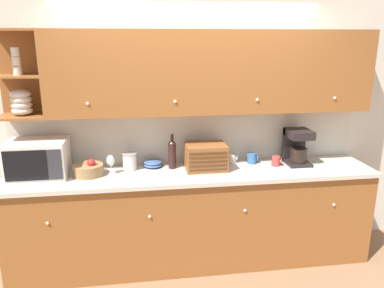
# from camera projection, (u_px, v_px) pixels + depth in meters

# --- Properties ---
(ground_plane) EXTENTS (24.00, 24.00, 0.00)m
(ground_plane) POSITION_uv_depth(u_px,v_px,m) (189.00, 244.00, 4.10)
(ground_plane) COLOR #896647
(wall_back) EXTENTS (5.85, 0.06, 2.60)m
(wall_back) POSITION_uv_depth(u_px,v_px,m) (189.00, 128.00, 3.78)
(wall_back) COLOR beige
(wall_back) RESTS_ON ground_plane
(counter_unit) EXTENTS (3.47, 0.63, 0.96)m
(counter_unit) POSITION_uv_depth(u_px,v_px,m) (193.00, 217.00, 3.68)
(counter_unit) COLOR #935628
(counter_unit) RESTS_ON ground_plane
(backsplash_panel) EXTENTS (3.45, 0.01, 0.54)m
(backsplash_panel) POSITION_uv_depth(u_px,v_px,m) (189.00, 136.00, 3.76)
(backsplash_panel) COLOR beige
(backsplash_panel) RESTS_ON counter_unit
(upper_cabinets) EXTENTS (3.45, 0.34, 0.76)m
(upper_cabinets) POSITION_uv_depth(u_px,v_px,m) (208.00, 72.00, 3.47)
(upper_cabinets) COLOR #935628
(upper_cabinets) RESTS_ON backsplash_panel
(microwave) EXTENTS (0.51, 0.38, 0.34)m
(microwave) POSITION_uv_depth(u_px,v_px,m) (38.00, 159.00, 3.37)
(microwave) COLOR silver
(microwave) RESTS_ON counter_unit
(fruit_basket) EXTENTS (0.27, 0.27, 0.16)m
(fruit_basket) POSITION_uv_depth(u_px,v_px,m) (88.00, 170.00, 3.43)
(fruit_basket) COLOR #937047
(fruit_basket) RESTS_ON counter_unit
(wine_glass) EXTENTS (0.07, 0.07, 0.18)m
(wine_glass) POSITION_uv_depth(u_px,v_px,m) (111.00, 161.00, 3.45)
(wine_glass) COLOR silver
(wine_glass) RESTS_ON counter_unit
(storage_canister) EXTENTS (0.14, 0.14, 0.16)m
(storage_canister) POSITION_uv_depth(u_px,v_px,m) (130.00, 162.00, 3.57)
(storage_canister) COLOR silver
(storage_canister) RESTS_ON counter_unit
(bowl_stack_on_counter) EXTENTS (0.19, 0.19, 0.07)m
(bowl_stack_on_counter) POSITION_uv_depth(u_px,v_px,m) (153.00, 163.00, 3.66)
(bowl_stack_on_counter) COLOR #3D5B93
(bowl_stack_on_counter) RESTS_ON counter_unit
(wine_bottle) EXTENTS (0.08, 0.08, 0.34)m
(wine_bottle) POSITION_uv_depth(u_px,v_px,m) (172.00, 153.00, 3.60)
(wine_bottle) COLOR black
(wine_bottle) RESTS_ON counter_unit
(bread_box) EXTENTS (0.39, 0.30, 0.25)m
(bread_box) POSITION_uv_depth(u_px,v_px,m) (206.00, 157.00, 3.58)
(bread_box) COLOR brown
(bread_box) RESTS_ON counter_unit
(mug) EXTENTS (0.11, 0.10, 0.09)m
(mug) POSITION_uv_depth(u_px,v_px,m) (232.00, 158.00, 3.79)
(mug) COLOR silver
(mug) RESTS_ON counter_unit
(mug_blue_second) EXTENTS (0.11, 0.09, 0.11)m
(mug_blue_second) POSITION_uv_depth(u_px,v_px,m) (252.00, 158.00, 3.77)
(mug_blue_second) COLOR #38669E
(mug_blue_second) RESTS_ON counter_unit
(mug_patterned_third) EXTENTS (0.09, 0.08, 0.10)m
(mug_patterned_third) POSITION_uv_depth(u_px,v_px,m) (276.00, 161.00, 3.69)
(mug_patterned_third) COLOR #B73D38
(mug_patterned_third) RESTS_ON counter_unit
(coffee_maker) EXTENTS (0.23, 0.27, 0.35)m
(coffee_maker) POSITION_uv_depth(u_px,v_px,m) (297.00, 146.00, 3.74)
(coffee_maker) COLOR black
(coffee_maker) RESTS_ON counter_unit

